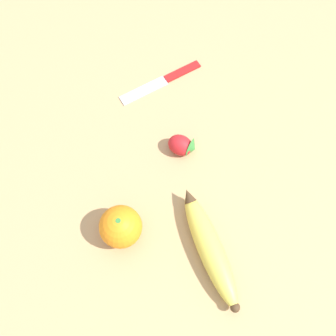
# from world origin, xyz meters

# --- Properties ---
(ground_plane) EXTENTS (3.00, 3.00, 0.00)m
(ground_plane) POSITION_xyz_m (0.00, 0.00, 0.00)
(ground_plane) COLOR tan
(banana) EXTENTS (0.15, 0.18, 0.04)m
(banana) POSITION_xyz_m (0.14, 0.12, 0.02)
(banana) COLOR #DBCC4C
(banana) RESTS_ON ground_plane
(orange) EXTENTS (0.07, 0.07, 0.07)m
(orange) POSITION_xyz_m (0.19, -0.02, 0.03)
(orange) COLOR orange
(orange) RESTS_ON ground_plane
(strawberry) EXTENTS (0.04, 0.05, 0.04)m
(strawberry) POSITION_xyz_m (0.01, -0.01, 0.02)
(strawberry) COLOR red
(strawberry) RESTS_ON ground_plane
(paring_knife) EXTENTS (0.16, 0.10, 0.01)m
(paring_knife) POSITION_xyz_m (-0.11, -0.12, 0.00)
(paring_knife) COLOR silver
(paring_knife) RESTS_ON ground_plane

